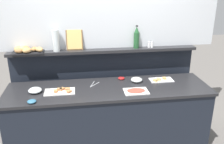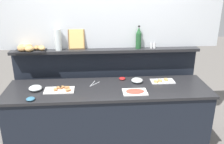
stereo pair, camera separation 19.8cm
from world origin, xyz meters
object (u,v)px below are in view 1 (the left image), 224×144
condiment_bowl_cream (32,101)px  water_carafe (56,41)px  framed_picture (74,39)px  pepper_shaker (152,44)px  cold_cuts_platter (136,91)px  wine_bottle_green (136,38)px  glass_bowl_large (35,90)px  condiment_bowl_red (121,78)px  serving_tongs (93,84)px  glass_bowl_medium (137,80)px  sandwich_platter_rear (61,91)px  sandwich_platter_front (161,80)px  salt_shaker (149,45)px  bread_basket (26,50)px

condiment_bowl_cream → water_carafe: bearing=70.8°
framed_picture → pepper_shaker: bearing=-2.0°
cold_cuts_platter → wine_bottle_green: size_ratio=0.93×
water_carafe → glass_bowl_large: bearing=-118.6°
condiment_bowl_cream → framed_picture: size_ratio=0.35×
condiment_bowl_red → serving_tongs: condiment_bowl_red is taller
condiment_bowl_red → framed_picture: 0.82m
glass_bowl_medium → water_carafe: bearing=163.3°
cold_cuts_platter → serving_tongs: bearing=150.7°
glass_bowl_large → condiment_bowl_cream: size_ratio=1.61×
sandwich_platter_rear → glass_bowl_large: size_ratio=2.28×
sandwich_platter_front → condiment_bowl_cream: sandwich_platter_front is taller
cold_cuts_platter → salt_shaker: bearing=62.6°
glass_bowl_medium → condiment_bowl_red: bearing=147.7°
condiment_bowl_cream → condiment_bowl_red: size_ratio=1.12×
salt_shaker → water_carafe: water_carafe is taller
serving_tongs → framed_picture: size_ratio=0.63×
serving_tongs → wine_bottle_green: 0.88m
sandwich_platter_rear → pepper_shaker: (1.27, 0.49, 0.41)m
sandwich_platter_rear → salt_shaker: size_ratio=4.18×
condiment_bowl_cream → wine_bottle_green: (1.35, 0.74, 0.50)m
sandwich_platter_rear → framed_picture: (0.19, 0.53, 0.51)m
cold_cuts_platter → condiment_bowl_red: size_ratio=3.34×
wine_bottle_green → serving_tongs: bearing=-151.7°
glass_bowl_medium → pepper_shaker: size_ratio=1.75×
glass_bowl_large → salt_shaker: salt_shaker is taller
condiment_bowl_red → serving_tongs: bearing=-160.7°
framed_picture → sandwich_platter_front: bearing=-17.2°
condiment_bowl_cream → glass_bowl_large: bearing=90.1°
pepper_shaker → framed_picture: framed_picture is taller
condiment_bowl_red → bread_basket: 1.32m
cold_cuts_platter → water_carafe: 1.25m
serving_tongs → wine_bottle_green: (0.63, 0.34, 0.52)m
sandwich_platter_rear → sandwich_platter_front: bearing=7.7°
sandwich_platter_front → pepper_shaker: size_ratio=3.57×
sandwich_platter_rear → glass_bowl_medium: (0.99, 0.18, 0.02)m
glass_bowl_large → salt_shaker: 1.64m
condiment_bowl_red → salt_shaker: (0.42, 0.19, 0.41)m
sandwich_platter_front → condiment_bowl_red: size_ratio=3.53×
sandwich_platter_rear → framed_picture: bearing=69.8°
serving_tongs → water_carafe: (-0.46, 0.33, 0.52)m
pepper_shaker → water_carafe: water_carafe is taller
pepper_shaker → cold_cuts_platter: bearing=-120.6°
sandwich_platter_front → condiment_bowl_red: (-0.52, 0.12, 0.01)m
condiment_bowl_cream → serving_tongs: condiment_bowl_cream is taller
water_carafe → framed_picture: bearing=9.0°
condiment_bowl_cream → bread_basket: (-0.14, 0.72, 0.40)m
water_carafe → cold_cuts_platter: bearing=-32.5°
sandwich_platter_rear → condiment_bowl_red: sandwich_platter_rear is taller
glass_bowl_large → water_carafe: size_ratio=0.55×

